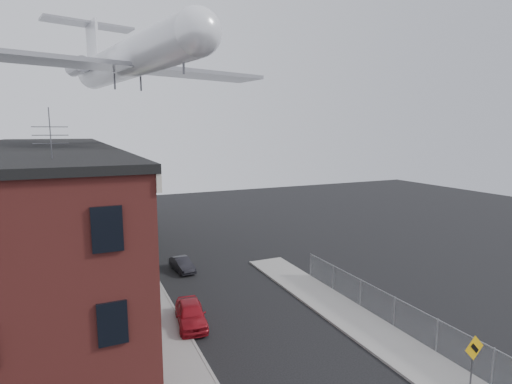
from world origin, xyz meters
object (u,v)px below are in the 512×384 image
at_px(street_tree, 124,214).
at_px(car_far, 140,227).
at_px(car_mid, 182,264).
at_px(car_near, 191,314).
at_px(airplane, 128,59).
at_px(warning_sign, 473,356).
at_px(utility_pole, 134,223).

height_order(street_tree, car_far, street_tree).
bearing_deg(car_mid, car_near, -107.73).
bearing_deg(airplane, car_mid, -50.10).
bearing_deg(car_far, car_near, -83.56).
bearing_deg(airplane, warning_sign, -66.65).
distance_m(warning_sign, car_far, 35.80).
xyz_separation_m(car_far, airplane, (-1.75, -10.60, 16.33)).
distance_m(utility_pole, car_far, 16.39).
distance_m(street_tree, airplane, 14.39).
relative_size(utility_pole, car_mid, 2.68).
distance_m(car_near, car_far, 23.46).
bearing_deg(car_mid, car_far, 88.36).
relative_size(car_near, airplane, 0.16).
bearing_deg(car_near, street_tree, 103.29).
xyz_separation_m(car_near, car_far, (0.54, 23.46, -0.02)).
xyz_separation_m(utility_pole, car_near, (2.00, -7.77, -3.99)).
bearing_deg(utility_pole, car_near, -75.56).
xyz_separation_m(warning_sign, car_mid, (-7.40, 20.52, -1.33)).
bearing_deg(street_tree, utility_pole, -91.89).
bearing_deg(street_tree, car_far, 69.04).
distance_m(car_far, airplane, 19.55).
distance_m(warning_sign, street_tree, 30.96).
height_order(utility_pole, car_mid, utility_pole).
bearing_deg(airplane, car_near, -84.63).
xyz_separation_m(car_mid, airplane, (-3.01, 3.60, 16.45)).
relative_size(warning_sign, street_tree, 0.54).
xyz_separation_m(street_tree, car_near, (1.67, -17.69, -2.76)).
distance_m(car_near, car_mid, 9.43).
xyz_separation_m(car_near, airplane, (-1.21, 12.86, 16.31)).
xyz_separation_m(car_mid, car_far, (-1.26, 14.20, 0.12)).
distance_m(warning_sign, airplane, 30.31).
bearing_deg(utility_pole, street_tree, 88.11).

